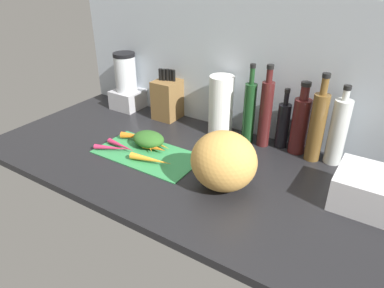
% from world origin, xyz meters
% --- Properties ---
extents(ground_plane, '(1.70, 0.80, 0.03)m').
position_xyz_m(ground_plane, '(0.00, 0.00, -0.01)').
color(ground_plane, black).
extents(wall_back, '(1.70, 0.03, 0.60)m').
position_xyz_m(wall_back, '(0.00, 0.39, 0.30)').
color(wall_back, '#ADB7C1').
rests_on(wall_back, ground_plane).
extents(cutting_board, '(0.44, 0.23, 0.01)m').
position_xyz_m(cutting_board, '(-0.16, -0.05, 0.00)').
color(cutting_board, '#338C4C').
rests_on(cutting_board, ground_plane).
extents(carrot_0, '(0.15, 0.08, 0.02)m').
position_xyz_m(carrot_0, '(-0.30, -0.11, 0.02)').
color(carrot_0, '#B2264C').
rests_on(carrot_0, cutting_board).
extents(carrot_1, '(0.15, 0.04, 0.02)m').
position_xyz_m(carrot_1, '(-0.28, -0.07, 0.02)').
color(carrot_1, '#B2264C').
rests_on(carrot_1, cutting_board).
extents(carrot_2, '(0.16, 0.12, 0.03)m').
position_xyz_m(carrot_2, '(-0.20, 0.00, 0.02)').
color(carrot_2, orange).
rests_on(carrot_2, cutting_board).
extents(carrot_3, '(0.15, 0.08, 0.03)m').
position_xyz_m(carrot_3, '(-0.28, 0.03, 0.02)').
color(carrot_3, orange).
rests_on(carrot_3, cutting_board).
extents(carrot_4, '(0.11, 0.04, 0.03)m').
position_xyz_m(carrot_4, '(-0.15, -0.02, 0.02)').
color(carrot_4, orange).
rests_on(carrot_4, cutting_board).
extents(carrot_5, '(0.18, 0.06, 0.03)m').
position_xyz_m(carrot_5, '(-0.10, -0.10, 0.02)').
color(carrot_5, orange).
rests_on(carrot_5, cutting_board).
extents(carrot_6, '(0.16, 0.05, 0.02)m').
position_xyz_m(carrot_6, '(-0.17, 0.02, 0.02)').
color(carrot_6, orange).
rests_on(carrot_6, cutting_board).
extents(carrot_greens_pile, '(0.14, 0.11, 0.06)m').
position_xyz_m(carrot_greens_pile, '(-0.20, 0.01, 0.04)').
color(carrot_greens_pile, '#2D6023').
rests_on(carrot_greens_pile, cutting_board).
extents(winter_squash, '(0.23, 0.22, 0.21)m').
position_xyz_m(winter_squash, '(0.21, -0.08, 0.11)').
color(winter_squash, gold).
rests_on(winter_squash, ground_plane).
extents(knife_block, '(0.12, 0.14, 0.25)m').
position_xyz_m(knife_block, '(-0.31, 0.31, 0.10)').
color(knife_block, brown).
rests_on(knife_block, ground_plane).
extents(blender_appliance, '(0.15, 0.15, 0.30)m').
position_xyz_m(blender_appliance, '(-0.57, 0.30, 0.13)').
color(blender_appliance, '#B2B2B7').
rests_on(blender_appliance, ground_plane).
extents(paper_towel_roll, '(0.11, 0.11, 0.27)m').
position_xyz_m(paper_towel_roll, '(-0.01, 0.30, 0.14)').
color(paper_towel_roll, white).
rests_on(paper_towel_roll, ground_plane).
extents(bottle_0, '(0.05, 0.05, 0.35)m').
position_xyz_m(bottle_0, '(0.13, 0.29, 0.14)').
color(bottle_0, '#19421E').
rests_on(bottle_0, ground_plane).
extents(bottle_1, '(0.05, 0.05, 0.35)m').
position_xyz_m(bottle_1, '(0.21, 0.29, 0.15)').
color(bottle_1, '#471919').
rests_on(bottle_1, ground_plane).
extents(bottle_2, '(0.05, 0.05, 0.26)m').
position_xyz_m(bottle_2, '(0.28, 0.32, 0.10)').
color(bottle_2, black).
rests_on(bottle_2, ground_plane).
extents(bottle_3, '(0.07, 0.07, 0.30)m').
position_xyz_m(bottle_3, '(0.35, 0.31, 0.13)').
color(bottle_3, '#471919').
rests_on(bottle_3, ground_plane).
extents(bottle_4, '(0.06, 0.06, 0.36)m').
position_xyz_m(bottle_4, '(0.42, 0.29, 0.15)').
color(bottle_4, brown).
rests_on(bottle_4, ground_plane).
extents(bottle_5, '(0.07, 0.07, 0.32)m').
position_xyz_m(bottle_5, '(0.50, 0.31, 0.14)').
color(bottle_5, silver).
rests_on(bottle_5, ground_plane).
extents(dish_rack, '(0.24, 0.20, 0.12)m').
position_xyz_m(dish_rack, '(0.67, 0.08, 0.06)').
color(dish_rack, silver).
rests_on(dish_rack, ground_plane).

